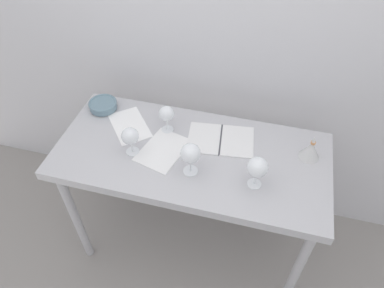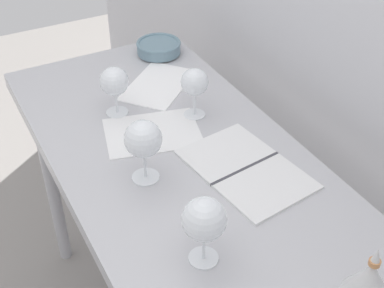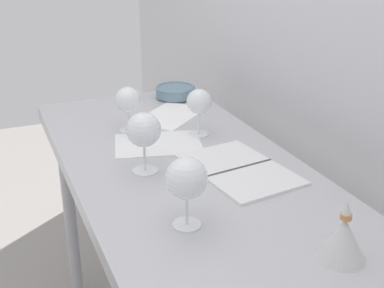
{
  "view_description": "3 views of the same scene",
  "coord_description": "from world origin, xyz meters",
  "px_view_note": "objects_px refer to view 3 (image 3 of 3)",
  "views": [
    {
      "loc": [
        0.32,
        -1.21,
        2.23
      ],
      "look_at": [
        0.01,
        -0.04,
        1.0
      ],
      "focal_mm": 33.4,
      "sensor_mm": 36.0,
      "label": 1
    },
    {
      "loc": [
        1.02,
        -0.52,
        1.81
      ],
      "look_at": [
        0.08,
        -0.02,
        1.0
      ],
      "focal_mm": 50.1,
      "sensor_mm": 36.0,
      "label": 2
    },
    {
      "loc": [
        1.27,
        -0.51,
        1.53
      ],
      "look_at": [
        -0.03,
        0.04,
        0.93
      ],
      "focal_mm": 47.47,
      "sensor_mm": 36.0,
      "label": 3
    }
  ],
  "objects_px": {
    "wine_glass_near_left": "(128,101)",
    "tasting_sheet_lower": "(158,144)",
    "open_notebook": "(239,169)",
    "wine_glass_near_center": "(144,131)",
    "tasting_sheet_upper": "(170,116)",
    "tasting_bowl": "(175,91)",
    "wine_glass_far_left": "(199,103)",
    "wine_glass_near_right": "(187,180)",
    "decanter_funnel": "(343,238)"
  },
  "relations": [
    {
      "from": "wine_glass_near_center",
      "to": "open_notebook",
      "type": "bearing_deg",
      "value": 68.13
    },
    {
      "from": "wine_glass_near_right",
      "to": "tasting_sheet_lower",
      "type": "distance_m",
      "value": 0.51
    },
    {
      "from": "decanter_funnel",
      "to": "wine_glass_near_left",
      "type": "bearing_deg",
      "value": -167.34
    },
    {
      "from": "wine_glass_near_left",
      "to": "open_notebook",
      "type": "distance_m",
      "value": 0.47
    },
    {
      "from": "tasting_sheet_upper",
      "to": "wine_glass_far_left",
      "type": "bearing_deg",
      "value": -34.14
    },
    {
      "from": "decanter_funnel",
      "to": "wine_glass_near_center",
      "type": "bearing_deg",
      "value": -156.07
    },
    {
      "from": "wine_glass_near_center",
      "to": "open_notebook",
      "type": "xyz_separation_m",
      "value": [
        0.1,
        0.25,
        -0.12
      ]
    },
    {
      "from": "wine_glass_near_center",
      "to": "wine_glass_near_left",
      "type": "xyz_separation_m",
      "value": [
        -0.32,
        0.05,
        -0.01
      ]
    },
    {
      "from": "wine_glass_far_left",
      "to": "wine_glass_near_left",
      "type": "height_order",
      "value": "wine_glass_far_left"
    },
    {
      "from": "wine_glass_far_left",
      "to": "wine_glass_near_left",
      "type": "distance_m",
      "value": 0.24
    },
    {
      "from": "wine_glass_near_left",
      "to": "tasting_sheet_lower",
      "type": "height_order",
      "value": "wine_glass_near_left"
    },
    {
      "from": "wine_glass_near_center",
      "to": "wine_glass_near_right",
      "type": "bearing_deg",
      "value": -0.17
    },
    {
      "from": "wine_glass_near_right",
      "to": "tasting_sheet_lower",
      "type": "relative_size",
      "value": 0.62
    },
    {
      "from": "wine_glass_near_right",
      "to": "tasting_bowl",
      "type": "bearing_deg",
      "value": 160.3
    },
    {
      "from": "wine_glass_far_left",
      "to": "tasting_bowl",
      "type": "relative_size",
      "value": 0.98
    },
    {
      "from": "wine_glass_far_left",
      "to": "tasting_sheet_upper",
      "type": "xyz_separation_m",
      "value": [
        -0.21,
        -0.02,
        -0.11
      ]
    },
    {
      "from": "decanter_funnel",
      "to": "wine_glass_near_right",
      "type": "bearing_deg",
      "value": -134.49
    },
    {
      "from": "tasting_sheet_upper",
      "to": "tasting_bowl",
      "type": "bearing_deg",
      "value": 113.81
    },
    {
      "from": "tasting_sheet_upper",
      "to": "tasting_sheet_lower",
      "type": "xyz_separation_m",
      "value": [
        0.24,
        -0.13,
        0.0
      ]
    },
    {
      "from": "wine_glass_near_right",
      "to": "tasting_sheet_upper",
      "type": "bearing_deg",
      "value": 162.2
    },
    {
      "from": "open_notebook",
      "to": "tasting_bowl",
      "type": "distance_m",
      "value": 0.71
    },
    {
      "from": "wine_glass_near_left",
      "to": "wine_glass_near_right",
      "type": "bearing_deg",
      "value": -4.54
    },
    {
      "from": "tasting_sheet_lower",
      "to": "wine_glass_near_right",
      "type": "bearing_deg",
      "value": 2.84
    },
    {
      "from": "wine_glass_near_center",
      "to": "tasting_sheet_upper",
      "type": "height_order",
      "value": "wine_glass_near_center"
    },
    {
      "from": "tasting_sheet_lower",
      "to": "wine_glass_near_center",
      "type": "bearing_deg",
      "value": -15.34
    },
    {
      "from": "open_notebook",
      "to": "tasting_bowl",
      "type": "xyz_separation_m",
      "value": [
        -0.71,
        0.08,
        0.02
      ]
    },
    {
      "from": "wine_glass_near_left",
      "to": "tasting_sheet_upper",
      "type": "bearing_deg",
      "value": 116.31
    },
    {
      "from": "wine_glass_far_left",
      "to": "decanter_funnel",
      "type": "xyz_separation_m",
      "value": [
        0.75,
        -0.01,
        -0.06
      ]
    },
    {
      "from": "wine_glass_far_left",
      "to": "tasting_bowl",
      "type": "bearing_deg",
      "value": 169.54
    },
    {
      "from": "tasting_bowl",
      "to": "wine_glass_far_left",
      "type": "bearing_deg",
      "value": -10.46
    },
    {
      "from": "tasting_sheet_lower",
      "to": "tasting_bowl",
      "type": "height_order",
      "value": "tasting_bowl"
    },
    {
      "from": "tasting_bowl",
      "to": "decanter_funnel",
      "type": "distance_m",
      "value": 1.16
    },
    {
      "from": "wine_glass_near_left",
      "to": "tasting_bowl",
      "type": "height_order",
      "value": "wine_glass_near_left"
    },
    {
      "from": "wine_glass_near_center",
      "to": "tasting_sheet_upper",
      "type": "distance_m",
      "value": 0.48
    },
    {
      "from": "tasting_sheet_lower",
      "to": "tasting_bowl",
      "type": "distance_m",
      "value": 0.49
    },
    {
      "from": "tasting_sheet_upper",
      "to": "tasting_sheet_lower",
      "type": "bearing_deg",
      "value": -68.92
    },
    {
      "from": "wine_glass_near_left",
      "to": "tasting_bowl",
      "type": "relative_size",
      "value": 0.96
    },
    {
      "from": "wine_glass_near_left",
      "to": "decanter_funnel",
      "type": "height_order",
      "value": "wine_glass_near_left"
    },
    {
      "from": "tasting_sheet_lower",
      "to": "tasting_bowl",
      "type": "relative_size",
      "value": 1.69
    },
    {
      "from": "wine_glass_near_center",
      "to": "tasting_sheet_lower",
      "type": "distance_m",
      "value": 0.23
    },
    {
      "from": "tasting_sheet_lower",
      "to": "wine_glass_far_left",
      "type": "bearing_deg",
      "value": 113.32
    },
    {
      "from": "tasting_sheet_lower",
      "to": "wine_glass_near_left",
      "type": "bearing_deg",
      "value": -146.22
    },
    {
      "from": "wine_glass_near_center",
      "to": "tasting_bowl",
      "type": "relative_size",
      "value": 1.09
    },
    {
      "from": "wine_glass_far_left",
      "to": "wine_glass_near_right",
      "type": "height_order",
      "value": "wine_glass_near_right"
    },
    {
      "from": "wine_glass_near_left",
      "to": "wine_glass_near_right",
      "type": "xyz_separation_m",
      "value": [
        0.63,
        -0.05,
        0.01
      ]
    },
    {
      "from": "tasting_sheet_lower",
      "to": "decanter_funnel",
      "type": "bearing_deg",
      "value": 25.92
    },
    {
      "from": "tasting_bowl",
      "to": "decanter_funnel",
      "type": "bearing_deg",
      "value": -4.09
    },
    {
      "from": "open_notebook",
      "to": "wine_glass_near_left",
      "type": "bearing_deg",
      "value": -161.99
    },
    {
      "from": "wine_glass_far_left",
      "to": "open_notebook",
      "type": "height_order",
      "value": "wine_glass_far_left"
    },
    {
      "from": "wine_glass_near_left",
      "to": "wine_glass_near_right",
      "type": "height_order",
      "value": "wine_glass_near_right"
    }
  ]
}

